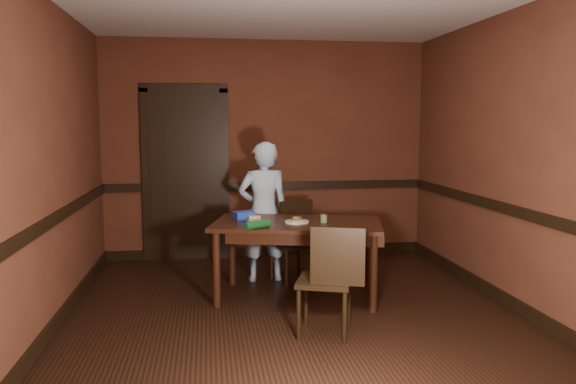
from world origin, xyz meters
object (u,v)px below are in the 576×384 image
object	(u,v)px
sauce_jar	(324,219)
food_tub	(244,216)
dining_table	(297,260)
sandwich_plate	(297,221)
chair_far	(293,242)
cheese_saucer	(255,219)
person	(264,212)
chair_near	(325,279)

from	to	relation	value
sauce_jar	food_tub	xyz separation A→B (m)	(-0.74, 0.27, 0.00)
dining_table	sandwich_plate	world-z (taller)	sandwich_plate
chair_far	sandwich_plate	bearing A→B (deg)	-115.65
cheese_saucer	person	bearing A→B (deg)	75.52
sauce_jar	food_tub	distance (m)	0.79
dining_table	person	distance (m)	0.79
dining_table	cheese_saucer	distance (m)	0.57
person	food_tub	xyz separation A→B (m)	(-0.24, -0.47, 0.04)
sandwich_plate	food_tub	bearing A→B (deg)	154.99
sandwich_plate	chair_near	bearing A→B (deg)	-85.06
chair_near	sandwich_plate	world-z (taller)	chair_near
dining_table	cheese_saucer	size ratio (longest dim) A/B	10.40
cheese_saucer	sandwich_plate	bearing A→B (deg)	-20.99
chair_near	food_tub	xyz separation A→B (m)	(-0.57, 1.15, 0.34)
sandwich_plate	cheese_saucer	world-z (taller)	sandwich_plate
dining_table	sauce_jar	distance (m)	0.49
sauce_jar	person	bearing A→B (deg)	124.10
dining_table	cheese_saucer	xyz separation A→B (m)	(-0.40, 0.10, 0.39)
dining_table	chair_far	world-z (taller)	chair_far
person	cheese_saucer	size ratio (longest dim) A/B	9.77
chair_near	person	distance (m)	1.67
food_tub	chair_near	bearing A→B (deg)	-82.93
dining_table	person	size ratio (longest dim) A/B	1.06
food_tub	sauce_jar	bearing A→B (deg)	-39.41
sandwich_plate	sauce_jar	bearing A→B (deg)	-10.00
chair_far	dining_table	bearing A→B (deg)	-114.78
chair_near	sauce_jar	bearing A→B (deg)	-81.98
person	dining_table	bearing A→B (deg)	106.50
sauce_jar	chair_near	bearing A→B (deg)	-101.20
chair_far	chair_near	distance (m)	1.51
sandwich_plate	food_tub	xyz separation A→B (m)	(-0.49, 0.23, 0.03)
sandwich_plate	sauce_jar	xyz separation A→B (m)	(0.25, -0.04, 0.02)
cheese_saucer	food_tub	distance (m)	0.13
chair_near	sauce_jar	size ratio (longest dim) A/B	11.17
dining_table	person	world-z (taller)	person
chair_far	food_tub	world-z (taller)	chair_far
chair_far	sandwich_plate	xyz separation A→B (m)	(-0.05, -0.59, 0.33)
sauce_jar	cheese_saucer	xyz separation A→B (m)	(-0.64, 0.19, -0.02)
dining_table	chair_near	distance (m)	0.97
sandwich_plate	food_tub	distance (m)	0.54
sauce_jar	sandwich_plate	bearing A→B (deg)	170.00
dining_table	chair_near	world-z (taller)	chair_near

